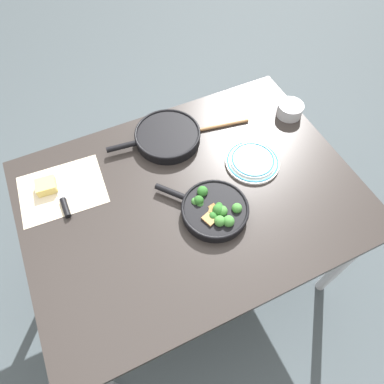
# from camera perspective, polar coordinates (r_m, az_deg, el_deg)

# --- Properties ---
(ground_plane) EXTENTS (14.00, 14.00, 0.00)m
(ground_plane) POSITION_cam_1_polar(r_m,az_deg,el_deg) (2.04, 0.00, -11.90)
(ground_plane) COLOR #424C51
(dining_table_red) EXTENTS (1.31, 0.97, 0.76)m
(dining_table_red) POSITION_cam_1_polar(r_m,az_deg,el_deg) (1.42, 0.00, -2.10)
(dining_table_red) COLOR #2D2826
(dining_table_red) RESTS_ON ground_plane
(skillet_broccoli) EXTENTS (0.30, 0.33, 0.07)m
(skillet_broccoli) POSITION_cam_1_polar(r_m,az_deg,el_deg) (1.29, 3.72, -2.95)
(skillet_broccoli) COLOR black
(skillet_broccoli) RESTS_ON dining_table_red
(skillet_eggs) EXTENTS (0.41, 0.29, 0.05)m
(skillet_eggs) POSITION_cam_1_polar(r_m,az_deg,el_deg) (1.51, -4.16, 9.27)
(skillet_eggs) COLOR black
(skillet_eggs) RESTS_ON dining_table_red
(wooden_spoon) EXTENTS (0.37, 0.09, 0.02)m
(wooden_spoon) POSITION_cam_1_polar(r_m,az_deg,el_deg) (1.55, 1.32, 10.31)
(wooden_spoon) COLOR #996B42
(wooden_spoon) RESTS_ON dining_table_red
(parchment_sheet) EXTENTS (0.34, 0.27, 0.00)m
(parchment_sheet) POSITION_cam_1_polar(r_m,az_deg,el_deg) (1.46, -20.84, 0.38)
(parchment_sheet) COLOR beige
(parchment_sheet) RESTS_ON dining_table_red
(grater_knife) EXTENTS (0.03, 0.23, 0.02)m
(grater_knife) POSITION_cam_1_polar(r_m,az_deg,el_deg) (1.42, -20.68, -1.29)
(grater_knife) COLOR silver
(grater_knife) RESTS_ON dining_table_red
(cheese_block) EXTENTS (0.08, 0.07, 0.04)m
(cheese_block) POSITION_cam_1_polar(r_m,az_deg,el_deg) (1.47, -23.10, 0.91)
(cheese_block) COLOR #EACC66
(cheese_block) RESTS_ON dining_table_red
(dinner_plate_stack) EXTENTS (0.23, 0.23, 0.03)m
(dinner_plate_stack) POSITION_cam_1_polar(r_m,az_deg,el_deg) (1.46, 10.06, 5.12)
(dinner_plate_stack) COLOR white
(dinner_plate_stack) RESTS_ON dining_table_red
(prep_bowl_steel) EXTENTS (0.12, 0.12, 0.06)m
(prep_bowl_steel) POSITION_cam_1_polar(r_m,az_deg,el_deg) (1.67, 16.00, 13.05)
(prep_bowl_steel) COLOR #B7B7BC
(prep_bowl_steel) RESTS_ON dining_table_red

